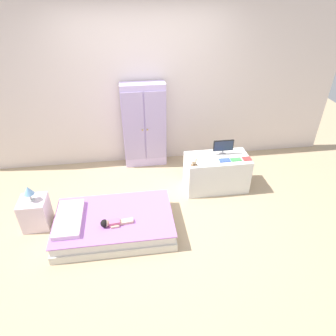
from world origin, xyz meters
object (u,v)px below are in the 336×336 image
object	(u,v)px
tv_monitor	(223,146)
rocking_horse_toy	(195,162)
nightstand	(36,213)
bed	(115,223)
book_red	(247,159)
tv_stand	(216,172)
wardrobe	(144,126)
table_lamp	(28,191)
book_green	(236,160)
book_blue	(225,160)
doll	(111,223)

from	to	relation	value
tv_monitor	rocking_horse_toy	bearing A→B (deg)	-152.83
nightstand	bed	bearing A→B (deg)	-13.81
nightstand	book_red	world-z (taller)	book_red
tv_stand	tv_monitor	world-z (taller)	tv_monitor
wardrobe	tv_monitor	bearing A→B (deg)	-34.80
tv_monitor	book_red	size ratio (longest dim) A/B	2.47
table_lamp	book_green	bearing A→B (deg)	7.72
book_blue	nightstand	bearing A→B (deg)	-171.78
bed	doll	bearing A→B (deg)	-101.04
nightstand	book_green	world-z (taller)	book_green
table_lamp	wardrobe	world-z (taller)	wardrobe
doll	tv_monitor	size ratio (longest dim) A/B	1.31
bed	tv_monitor	size ratio (longest dim) A/B	4.92
bed	book_green	bearing A→B (deg)	19.44
table_lamp	book_red	distance (m)	2.94
doll	tv_stand	bearing A→B (deg)	29.61
wardrobe	tv_monitor	distance (m)	1.33
bed	doll	size ratio (longest dim) A/B	3.75
bed	book_blue	world-z (taller)	book_blue
tv_stand	book_blue	size ratio (longest dim) A/B	5.94
book_red	bed	bearing A→B (deg)	-162.09
wardrobe	bed	bearing A→B (deg)	-108.22
tv_stand	rocking_horse_toy	bearing A→B (deg)	-156.81
nightstand	rocking_horse_toy	world-z (taller)	rocking_horse_toy
table_lamp	book_blue	size ratio (longest dim) A/B	1.35
wardrobe	book_red	size ratio (longest dim) A/B	11.62
doll	rocking_horse_toy	xyz separation A→B (m)	(1.17, 0.72, 0.31)
book_red	tv_monitor	bearing A→B (deg)	148.59
bed	tv_stand	world-z (taller)	tv_stand
nightstand	book_blue	world-z (taller)	book_blue
wardrobe	book_blue	xyz separation A→B (m)	(1.07, -0.95, -0.16)
bed	wardrobe	size ratio (longest dim) A/B	1.05
book_red	nightstand	bearing A→B (deg)	-172.70
doll	table_lamp	bearing A→B (deg)	157.61
nightstand	book_blue	size ratio (longest dim) A/B	2.65
table_lamp	nightstand	bearing A→B (deg)	-3.58
bed	wardrobe	xyz separation A→B (m)	(0.52, 1.57, 0.59)
wardrobe	tv_stand	bearing A→B (deg)	-40.04
wardrobe	book_blue	distance (m)	1.44
wardrobe	tv_stand	world-z (taller)	wardrobe
tv_stand	book_green	xyz separation A→B (m)	(0.24, -0.11, 0.27)
doll	bed	bearing A→B (deg)	78.96
book_red	rocking_horse_toy	bearing A→B (deg)	-175.77
tv_stand	rocking_horse_toy	distance (m)	0.52
doll	wardrobe	bearing A→B (deg)	72.40
tv_monitor	book_blue	distance (m)	0.23
table_lamp	book_green	world-z (taller)	table_lamp
book_blue	doll	bearing A→B (deg)	-154.44
table_lamp	book_red	bearing A→B (deg)	7.30
doll	nightstand	size ratio (longest dim) A/B	0.95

